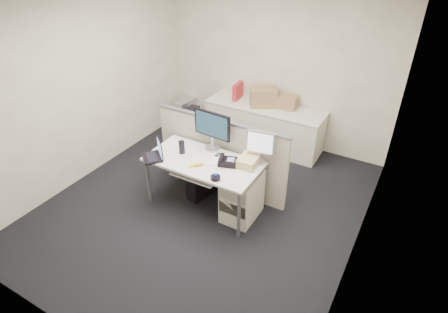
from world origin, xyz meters
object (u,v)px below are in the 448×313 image
Objects in this scene: monitor_main at (212,131)px; laptop at (151,150)px; desk_phone at (228,162)px; desk at (204,165)px.

laptop is (-0.57, -0.60, -0.16)m from monitor_main.
laptop is 1.01m from desk_phone.
monitor_main is (-0.05, 0.32, 0.34)m from desk.
laptop is at bearing -155.70° from desk.
laptop is (-0.62, -0.28, 0.18)m from desk.
desk_phone is at bearing 14.24° from desk.
desk is 0.47m from monitor_main.
desk_phone reaches higher than desk.
laptop reaches higher than desk.
desk is 2.74× the size of monitor_main.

